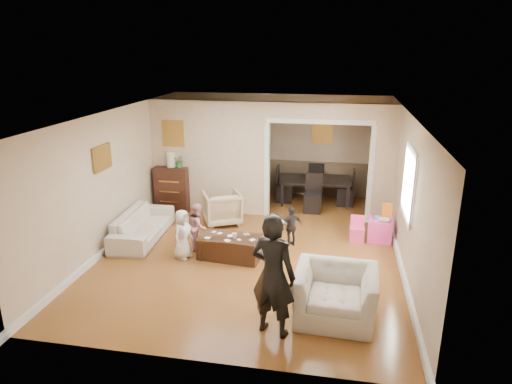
% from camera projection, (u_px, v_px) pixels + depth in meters
% --- Properties ---
extents(floor, '(7.00, 7.00, 0.00)m').
position_uv_depth(floor, '(254.00, 246.00, 8.95)').
color(floor, '#9C6328').
rests_on(floor, ground).
extents(partition_left, '(2.75, 0.18, 2.60)m').
position_uv_depth(partition_left, '(210.00, 157.00, 10.48)').
color(partition_left, '#C9B593').
rests_on(partition_left, ground).
extents(partition_right, '(0.55, 0.18, 2.60)m').
position_uv_depth(partition_right, '(382.00, 165.00, 9.81)').
color(partition_right, '#C9B593').
rests_on(partition_right, ground).
extents(partition_header, '(2.22, 0.18, 0.35)m').
position_uv_depth(partition_header, '(320.00, 111.00, 9.70)').
color(partition_header, '#C9B593').
rests_on(partition_header, partition_right).
extents(window_pane, '(0.03, 0.95, 1.10)m').
position_uv_depth(window_pane, '(410.00, 183.00, 7.63)').
color(window_pane, white).
rests_on(window_pane, ground).
extents(framed_art_partition, '(0.45, 0.03, 0.55)m').
position_uv_depth(framed_art_partition, '(173.00, 133.00, 10.36)').
color(framed_art_partition, brown).
rests_on(framed_art_partition, partition_left).
extents(framed_art_sofa_wall, '(0.03, 0.55, 0.40)m').
position_uv_depth(framed_art_sofa_wall, '(102.00, 158.00, 8.31)').
color(framed_art_sofa_wall, brown).
extents(framed_art_alcove, '(0.45, 0.03, 0.55)m').
position_uv_depth(framed_art_alcove, '(322.00, 131.00, 11.46)').
color(framed_art_alcove, brown).
extents(sofa, '(0.85, 1.96, 0.56)m').
position_uv_depth(sofa, '(143.00, 225.00, 9.23)').
color(sofa, beige).
rests_on(sofa, ground).
extents(armchair_back, '(1.04, 1.05, 0.72)m').
position_uv_depth(armchair_back, '(222.00, 208.00, 10.00)').
color(armchair_back, tan).
rests_on(armchair_back, ground).
extents(armchair_front, '(1.19, 1.05, 0.75)m').
position_uv_depth(armchair_front, '(335.00, 294.00, 6.48)').
color(armchair_front, beige).
rests_on(armchair_front, ground).
extents(dresser, '(0.78, 0.44, 1.08)m').
position_uv_depth(dresser, '(173.00, 189.00, 10.72)').
color(dresser, '#351610').
rests_on(dresser, ground).
extents(table_lamp, '(0.22, 0.22, 0.36)m').
position_uv_depth(table_lamp, '(171.00, 159.00, 10.50)').
color(table_lamp, beige).
rests_on(table_lamp, dresser).
extents(potted_plant, '(0.27, 0.23, 0.30)m').
position_uv_depth(potted_plant, '(179.00, 161.00, 10.48)').
color(potted_plant, '#3D7A36').
rests_on(potted_plant, dresser).
extents(coffee_table, '(1.18, 0.68, 0.42)m').
position_uv_depth(coffee_table, '(230.00, 247.00, 8.39)').
color(coffee_table, '#3A2012').
rests_on(coffee_table, ground).
extents(coffee_cup, '(0.11, 0.11, 0.09)m').
position_uv_depth(coffee_cup, '(234.00, 236.00, 8.25)').
color(coffee_cup, silver).
rests_on(coffee_cup, coffee_table).
extents(play_table, '(0.50, 0.50, 0.45)m').
position_uv_depth(play_table, '(380.00, 230.00, 9.15)').
color(play_table, '#FC42B1').
rests_on(play_table, ground).
extents(cereal_box, '(0.20, 0.08, 0.30)m').
position_uv_depth(cereal_box, '(387.00, 211.00, 9.11)').
color(cereal_box, yellow).
rests_on(cereal_box, play_table).
extents(cyan_cup, '(0.08, 0.08, 0.08)m').
position_uv_depth(cyan_cup, '(376.00, 218.00, 9.04)').
color(cyan_cup, '#29B8D1').
rests_on(cyan_cup, play_table).
extents(toy_block, '(0.09, 0.08, 0.05)m').
position_uv_depth(toy_block, '(374.00, 216.00, 9.21)').
color(toy_block, red).
rests_on(toy_block, play_table).
extents(play_bowl, '(0.22, 0.22, 0.05)m').
position_uv_depth(play_bowl, '(384.00, 220.00, 8.95)').
color(play_bowl, silver).
rests_on(play_bowl, play_table).
extents(dining_table, '(1.80, 1.08, 0.61)m').
position_uv_depth(dining_table, '(315.00, 191.00, 11.31)').
color(dining_table, black).
rests_on(dining_table, ground).
extents(adult_person, '(0.73, 0.59, 1.74)m').
position_uv_depth(adult_person, '(273.00, 275.00, 6.00)').
color(adult_person, black).
rests_on(adult_person, ground).
extents(child_kneel_a, '(0.41, 0.52, 0.93)m').
position_uv_depth(child_kneel_a, '(183.00, 234.00, 8.32)').
color(child_kneel_a, silver).
rests_on(child_kneel_a, ground).
extents(child_kneel_b, '(0.44, 0.51, 0.91)m').
position_uv_depth(child_kneel_b, '(198.00, 226.00, 8.72)').
color(child_kneel_b, '#C67B82').
rests_on(child_kneel_b, ground).
extents(child_toddler, '(0.50, 0.42, 0.80)m').
position_uv_depth(child_toddler, '(291.00, 226.00, 8.85)').
color(child_toddler, black).
rests_on(child_toddler, ground).
extents(craft_papers, '(0.93, 0.48, 0.00)m').
position_uv_depth(craft_papers, '(231.00, 236.00, 8.33)').
color(craft_papers, white).
rests_on(craft_papers, coffee_table).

